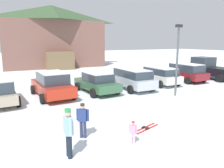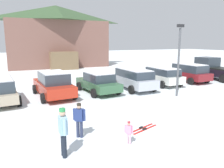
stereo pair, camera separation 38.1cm
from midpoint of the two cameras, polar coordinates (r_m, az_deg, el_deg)
ski_lodge at (r=34.69m, az=-13.85°, el=12.04°), size 14.94×9.56×8.99m
parked_red_sedan at (r=15.52m, az=-14.39°, el=-0.03°), size 2.42×4.82×1.76m
parked_green_coupe at (r=16.29m, az=-2.98°, el=0.49°), size 2.38×4.45×1.53m
parked_silver_wagon at (r=17.47m, az=6.27°, el=1.51°), size 2.23×4.54×1.64m
parked_white_suv at (r=19.68m, az=13.53°, el=2.20°), size 2.16×4.07×1.55m
parked_maroon_van at (r=22.01m, az=19.96°, el=2.94°), size 2.21×4.10×1.70m
pickup_truck at (r=24.64m, az=25.48°, el=3.52°), size 2.46×5.87×2.15m
skier_child_in_pink_snowsuit at (r=8.27m, az=5.74°, el=-12.27°), size 0.24×0.26×0.89m
skier_adult_in_blue_parka at (r=7.40m, az=-11.19°, el=-11.64°), size 0.25×0.62×1.67m
skier_teen_in_navy_coat at (r=8.76m, az=-7.30°, el=-8.89°), size 0.42×0.37×1.41m
pair_of_skis at (r=9.87m, az=9.30°, el=-11.43°), size 1.55×0.73×0.08m
lamp_post at (r=15.66m, az=17.73°, el=6.93°), size 0.44×0.24×4.89m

